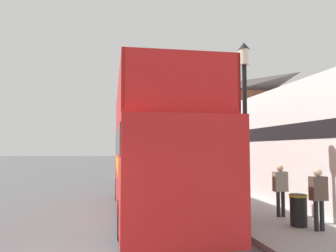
{
  "coord_description": "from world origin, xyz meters",
  "views": [
    {
      "loc": [
        1.41,
        -5.12,
        2.24
      ],
      "look_at": [
        3.41,
        5.54,
        2.97
      ],
      "focal_mm": 35.0,
      "sensor_mm": 36.0,
      "label": 1
    }
  ],
  "objects_px": {
    "lamp_post_nearest": "(245,98)",
    "litter_bin": "(298,209)",
    "pedestrian_second": "(318,193)",
    "tour_bus": "(154,158)",
    "lamp_post_second": "(179,129)",
    "parked_car_ahead_of_bus": "(144,173)",
    "pedestrian_third": "(280,185)"
  },
  "relations": [
    {
      "from": "pedestrian_second",
      "to": "lamp_post_nearest",
      "type": "bearing_deg",
      "value": 137.85
    },
    {
      "from": "parked_car_ahead_of_bus",
      "to": "pedestrian_second",
      "type": "distance_m",
      "value": 13.0
    },
    {
      "from": "tour_bus",
      "to": "pedestrian_third",
      "type": "xyz_separation_m",
      "value": [
        3.67,
        -1.97,
        -0.79
      ]
    },
    {
      "from": "litter_bin",
      "to": "tour_bus",
      "type": "bearing_deg",
      "value": 137.9
    },
    {
      "from": "pedestrian_second",
      "to": "lamp_post_nearest",
      "type": "relative_size",
      "value": 0.3
    },
    {
      "from": "pedestrian_third",
      "to": "lamp_post_second",
      "type": "distance_m",
      "value": 8.07
    },
    {
      "from": "tour_bus",
      "to": "lamp_post_nearest",
      "type": "xyz_separation_m",
      "value": [
        2.33,
        -2.46,
        1.8
      ]
    },
    {
      "from": "litter_bin",
      "to": "parked_car_ahead_of_bus",
      "type": "bearing_deg",
      "value": 103.08
    },
    {
      "from": "tour_bus",
      "to": "lamp_post_second",
      "type": "height_order",
      "value": "lamp_post_second"
    },
    {
      "from": "parked_car_ahead_of_bus",
      "to": "pedestrian_third",
      "type": "bearing_deg",
      "value": -77.08
    },
    {
      "from": "lamp_post_nearest",
      "to": "lamp_post_second",
      "type": "relative_size",
      "value": 1.15
    },
    {
      "from": "parked_car_ahead_of_bus",
      "to": "lamp_post_second",
      "type": "relative_size",
      "value": 0.99
    },
    {
      "from": "parked_car_ahead_of_bus",
      "to": "lamp_post_second",
      "type": "bearing_deg",
      "value": -68.05
    },
    {
      "from": "parked_car_ahead_of_bus",
      "to": "litter_bin",
      "type": "xyz_separation_m",
      "value": [
        2.81,
        -12.08,
        -0.1
      ]
    },
    {
      "from": "lamp_post_nearest",
      "to": "litter_bin",
      "type": "bearing_deg",
      "value": -31.15
    },
    {
      "from": "lamp_post_nearest",
      "to": "lamp_post_second",
      "type": "xyz_separation_m",
      "value": [
        -0.16,
        8.11,
        -0.42
      ]
    },
    {
      "from": "tour_bus",
      "to": "parked_car_ahead_of_bus",
      "type": "height_order",
      "value": "tour_bus"
    },
    {
      "from": "pedestrian_second",
      "to": "litter_bin",
      "type": "xyz_separation_m",
      "value": [
        -0.22,
        0.56,
        -0.5
      ]
    },
    {
      "from": "pedestrian_third",
      "to": "lamp_post_nearest",
      "type": "xyz_separation_m",
      "value": [
        -1.34,
        -0.49,
        2.59
      ]
    },
    {
      "from": "tour_bus",
      "to": "lamp_post_nearest",
      "type": "height_order",
      "value": "lamp_post_nearest"
    },
    {
      "from": "litter_bin",
      "to": "lamp_post_nearest",
      "type": "bearing_deg",
      "value": 148.85
    },
    {
      "from": "parked_car_ahead_of_bus",
      "to": "lamp_post_nearest",
      "type": "bearing_deg",
      "value": -84.18
    },
    {
      "from": "pedestrian_second",
      "to": "lamp_post_nearest",
      "type": "height_order",
      "value": "lamp_post_nearest"
    },
    {
      "from": "pedestrian_third",
      "to": "pedestrian_second",
      "type": "bearing_deg",
      "value": -87.94
    },
    {
      "from": "tour_bus",
      "to": "litter_bin",
      "type": "relative_size",
      "value": 12.04
    },
    {
      "from": "tour_bus",
      "to": "pedestrian_second",
      "type": "height_order",
      "value": "tour_bus"
    },
    {
      "from": "pedestrian_second",
      "to": "lamp_post_nearest",
      "type": "xyz_separation_m",
      "value": [
        -1.4,
        1.27,
        2.59
      ]
    },
    {
      "from": "parked_car_ahead_of_bus",
      "to": "lamp_post_nearest",
      "type": "height_order",
      "value": "lamp_post_nearest"
    },
    {
      "from": "lamp_post_second",
      "to": "lamp_post_nearest",
      "type": "bearing_deg",
      "value": -88.87
    },
    {
      "from": "tour_bus",
      "to": "pedestrian_second",
      "type": "xyz_separation_m",
      "value": [
        3.73,
        -3.73,
        -0.8
      ]
    },
    {
      "from": "pedestrian_second",
      "to": "lamp_post_second",
      "type": "xyz_separation_m",
      "value": [
        -1.56,
        9.38,
        2.18
      ]
    },
    {
      "from": "pedestrian_third",
      "to": "litter_bin",
      "type": "xyz_separation_m",
      "value": [
        -0.16,
        -1.2,
        -0.5
      ]
    }
  ]
}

